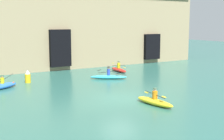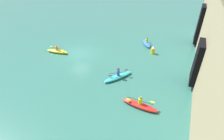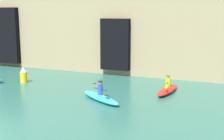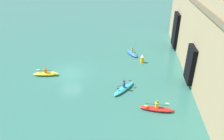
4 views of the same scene
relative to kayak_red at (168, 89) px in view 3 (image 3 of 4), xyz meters
The scene contains 3 objects.
kayak_red is the anchor object (origin of this frame).
kayak_cyan 4.57m from the kayak_red, 134.52° to the right, with size 3.34×2.48×1.17m.
marker_buoy 10.39m from the kayak_red, behind, with size 0.50×0.50×1.16m.
Camera 3 is at (10.61, -8.83, 5.08)m, focal length 50.00 mm.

